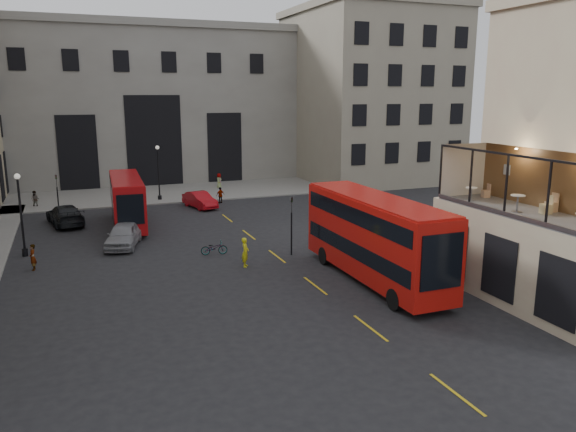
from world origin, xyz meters
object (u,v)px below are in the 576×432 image
object	(u,v)px
pedestrian_b	(137,205)
cafe_chair_c	(551,206)
street_lamp_b	(159,176)
traffic_light_far	(57,192)
cafe_table_mid	(518,201)
cafe_table_far	(471,192)
traffic_light_near	(292,218)
bicycle	(214,248)
street_lamp_a	(22,220)
car_a	(123,235)
pedestrian_e	(33,257)
pedestrian_d	(219,181)
car_c	(65,215)
car_b	(200,200)
cafe_chair_b	(546,208)
bus_near	(375,234)
pedestrian_a	(35,199)
bus_far	(127,199)
cafe_chair_d	(486,193)
pedestrian_c	(220,195)
cyclist	(245,252)

from	to	relation	value
pedestrian_b	cafe_chair_c	xyz separation A→B (m)	(16.51, -28.24, 3.98)
street_lamp_b	traffic_light_far	bearing A→B (deg)	-146.31
cafe_table_mid	cafe_table_far	bearing A→B (deg)	92.36
street_lamp_b	cafe_table_far	size ratio (longest dim) A/B	7.31
traffic_light_near	bicycle	size ratio (longest dim) A/B	2.25
traffic_light_near	street_lamp_b	size ratio (longest dim) A/B	0.71
traffic_light_far	street_lamp_a	size ratio (longest dim) A/B	0.71
car_a	pedestrian_e	xyz separation A→B (m)	(-5.48, -3.44, -0.02)
traffic_light_near	pedestrian_e	world-z (taller)	traffic_light_near
traffic_light_far	pedestrian_d	bearing A→B (deg)	33.69
car_a	pedestrian_b	xyz separation A→B (m)	(2.03, 9.99, 0.09)
pedestrian_e	car_c	bearing A→B (deg)	173.04
car_b	pedestrian_e	distance (m)	19.70
cafe_chair_b	cafe_chair_c	bearing A→B (deg)	24.29
traffic_light_far	cafe_chair_b	bearing A→B (deg)	-52.27
traffic_light_near	cafe_chair_b	size ratio (longest dim) A/B	4.27
street_lamp_a	cafe_table_mid	size ratio (longest dim) A/B	6.31
traffic_light_far	bus_near	distance (m)	27.73
street_lamp_b	pedestrian_b	xyz separation A→B (m)	(-2.84, -5.99, -1.50)
bus_near	cafe_chair_b	bearing A→B (deg)	-46.94
pedestrian_a	cafe_chair_b	size ratio (longest dim) A/B	1.75
bus_far	cafe_table_mid	distance (m)	28.77
pedestrian_b	cafe_chair_b	bearing A→B (deg)	-83.95
car_a	cafe_chair_b	world-z (taller)	cafe_chair_b
car_c	cafe_chair_b	distance (m)	34.74
pedestrian_b	car_b	bearing A→B (deg)	-11.47
car_b	cafe_table_far	xyz separation A→B (m)	(9.03, -25.71, 4.36)
street_lamp_a	street_lamp_b	size ratio (longest dim) A/B	1.00
bus_near	car_a	size ratio (longest dim) A/B	2.51
traffic_light_near	pedestrian_d	distance (m)	26.89
cafe_table_mid	cafe_chair_d	distance (m)	3.91
pedestrian_c	cafe_table_far	xyz separation A→B (m)	(6.73, -27.17, 4.32)
traffic_light_far	bus_near	world-z (taller)	bus_near
cafe_chair_d	bus_far	bearing A→B (deg)	130.75
cafe_chair_b	cafe_table_far	bearing A→B (deg)	106.19
bicycle	pedestrian_e	xyz separation A→B (m)	(-10.72, 0.68, 0.34)
car_a	pedestrian_d	world-z (taller)	pedestrian_d
car_b	cafe_table_mid	bearing A→B (deg)	-87.12
bus_far	cyclist	world-z (taller)	bus_far
street_lamp_a	bus_near	world-z (taller)	street_lamp_a
car_b	pedestrian_c	xyz separation A→B (m)	(2.30, 1.46, 0.04)
traffic_light_near	pedestrian_e	size ratio (longest dim) A/B	2.42
bicycle	cafe_chair_b	xyz separation A→B (m)	(12.68, -14.41, 4.43)
cyclist	pedestrian_a	distance (m)	27.00
bus_near	pedestrian_d	world-z (taller)	bus_near
car_a	cafe_table_far	bearing A→B (deg)	-24.11
pedestrian_a	cafe_table_mid	bearing A→B (deg)	-35.21
street_lamp_b	pedestrian_a	xyz separation A→B (m)	(-11.07, 0.60, -1.61)
car_c	cafe_chair_c	size ratio (longest dim) A/B	6.01
pedestrian_d	pedestrian_b	bearing A→B (deg)	129.64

